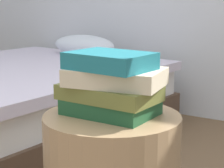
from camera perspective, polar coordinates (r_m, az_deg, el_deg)
name	(u,v)px	position (r m, az deg, el deg)	size (l,w,h in m)	color
bed	(6,103)	(2.78, -14.40, -2.51)	(1.67, 2.11, 0.62)	#4C3828
book_forest	(111,107)	(1.24, -0.20, -3.16)	(0.26, 0.18, 0.05)	#1E512D
book_olive	(108,93)	(1.22, -0.51, -1.23)	(0.28, 0.17, 0.04)	olive
book_cream	(115,77)	(1.21, 0.47, 0.97)	(0.27, 0.17, 0.05)	beige
book_teal	(110,61)	(1.19, -0.23, 3.22)	(0.23, 0.17, 0.05)	#1E727F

